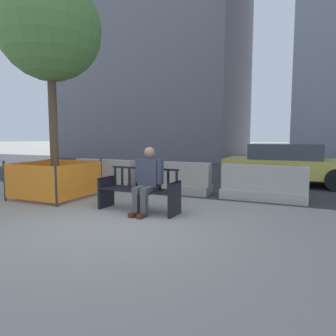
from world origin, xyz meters
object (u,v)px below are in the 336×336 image
jersey_barrier_left (105,176)px  jersey_barrier_right (263,186)px  construction_fence (55,178)px  car_taxi_near (289,164)px  jersey_barrier_centre (175,180)px  street_bench (139,192)px  seated_person (148,179)px  street_tree (50,30)px

jersey_barrier_left → jersey_barrier_right: size_ratio=1.01×
construction_fence → car_taxi_near: size_ratio=0.41×
jersey_barrier_left → construction_fence: 1.84m
construction_fence → jersey_barrier_left: bearing=84.4°
jersey_barrier_centre → car_taxi_near: car_taxi_near is taller
street_bench → jersey_barrier_left: street_bench is taller
jersey_barrier_right → jersey_barrier_centre: bearing=179.0°
seated_person → jersey_barrier_centre: (-0.37, 2.29, -0.35)m
construction_fence → car_taxi_near: 7.04m
jersey_barrier_right → construction_fence: size_ratio=1.22×
jersey_barrier_left → street_tree: street_tree is taller
seated_person → jersey_barrier_right: (1.96, 2.25, -0.35)m
jersey_barrier_left → jersey_barrier_right: 4.63m
seated_person → jersey_barrier_left: seated_person is taller
seated_person → car_taxi_near: seated_person is taller
construction_fence → jersey_barrier_right: bearing=20.6°
street_bench → seated_person: 0.38m
car_taxi_near → street_tree: bearing=-138.6°
seated_person → street_tree: 4.44m
jersey_barrier_centre → jersey_barrier_right: bearing=-1.0°
seated_person → construction_fence: (-2.84, 0.45, -0.21)m
seated_person → street_tree: size_ratio=0.25×
jersey_barrier_left → street_tree: bearing=-95.6°
jersey_barrier_right → street_tree: 6.34m
street_bench → jersey_barrier_centre: size_ratio=0.86×
jersey_barrier_left → jersey_barrier_right: bearing=-0.2°
seated_person → construction_fence: bearing=171.1°
jersey_barrier_centre → street_tree: (-2.47, -1.84, 3.73)m
street_tree → jersey_barrier_centre: bearing=36.7°
street_bench → street_tree: bearing=171.7°
jersey_barrier_right → construction_fence: 5.14m
street_bench → jersey_barrier_right: street_bench is taller
jersey_barrier_centre → construction_fence: bearing=-143.3°
street_bench → seated_person: (0.24, -0.07, 0.29)m
jersey_barrier_centre → street_tree: 4.84m
street_tree → jersey_barrier_right: bearing=20.6°
street_tree → construction_fence: street_tree is taller
seated_person → car_taxi_near: bearing=64.5°
street_bench → jersey_barrier_centre: 2.23m
street_bench → jersey_barrier_left: bearing=137.8°
jersey_barrier_right → street_tree: street_tree is taller
jersey_barrier_right → street_bench: bearing=-135.3°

